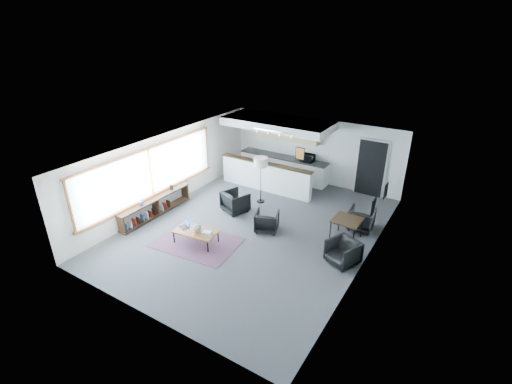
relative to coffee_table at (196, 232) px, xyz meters
The scene contains 21 objects.
room 2.12m from the coffee_table, 57.39° to the left, with size 7.02×9.02×2.62m.
window 2.75m from the coffee_table, 163.65° to the left, with size 0.10×5.95×1.66m.
console 2.34m from the coffee_table, 166.02° to the left, with size 0.35×3.00×0.80m.
kitchenette 5.42m from the coffee_table, 91.80° to the left, with size 4.20×1.96×2.60m.
doorway 6.93m from the coffee_table, 61.09° to the left, with size 1.10×0.12×2.15m.
track_light 4.40m from the coffee_table, 83.39° to the left, with size 1.60×0.07×0.15m.
wall_art_lower 5.07m from the coffee_table, 24.10° to the left, with size 0.03×0.38×0.48m.
wall_art_upper 5.70m from the coffee_table, 36.36° to the left, with size 0.03×0.34×0.44m.
kilim_rug 0.38m from the coffee_table, behind, with size 2.60×1.90×0.01m.
coffee_table is the anchor object (origin of this frame).
laptop 0.42m from the coffee_table, behind, with size 0.37×0.34×0.21m.
ceramic_pot 0.17m from the coffee_table, ahead, with size 0.25×0.25×0.25m.
book_stack 0.43m from the coffee_table, ahead, with size 0.34×0.29×0.09m.
coaster 0.26m from the coffee_table, 66.51° to the right, with size 0.11×0.11×0.01m.
armchair_left 2.27m from the coffee_table, 93.94° to the left, with size 0.78×0.73×0.80m, color black.
armchair_right 2.23m from the coffee_table, 50.50° to the left, with size 0.69×0.65×0.71m, color black.
floor_lamp 3.53m from the coffee_table, 86.41° to the left, with size 0.64×0.64×1.70m.
dining_table 4.49m from the coffee_table, 34.48° to the left, with size 0.82×0.82×0.68m.
dining_chair_near 4.24m from the coffee_table, 18.19° to the left, with size 0.63×0.59×0.65m, color black.
dining_chair_far 5.16m from the coffee_table, 40.98° to the left, with size 0.63×0.59×0.65m, color black.
microwave 5.88m from the coffee_table, 81.20° to the left, with size 0.53×0.29×0.36m, color black.
Camera 1 is at (5.41, -8.63, 6.07)m, focal length 26.00 mm.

